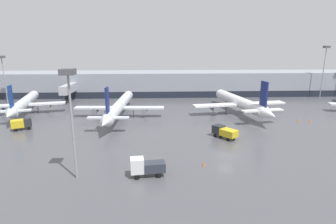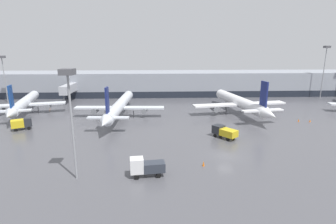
{
  "view_description": "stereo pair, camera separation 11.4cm",
  "coord_description": "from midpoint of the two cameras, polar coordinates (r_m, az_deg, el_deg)",
  "views": [
    {
      "loc": [
        -11.98,
        -41.81,
        18.17
      ],
      "look_at": [
        -9.14,
        19.91,
        3.0
      ],
      "focal_mm": 28.0,
      "sensor_mm": 36.0,
      "label": 1
    },
    {
      "loc": [
        -11.87,
        -41.82,
        18.17
      ],
      "look_at": [
        -9.14,
        19.91,
        3.0
      ],
      "focal_mm": 28.0,
      "sensor_mm": 36.0,
      "label": 2
    }
  ],
  "objects": [
    {
      "name": "traffic_cone_2",
      "position": [
        75.07,
        28.45,
        -1.67
      ],
      "size": [
        0.41,
        0.41,
        0.63
      ],
      "color": "orange",
      "rests_on": "ground_plane"
    },
    {
      "name": "service_truck_2",
      "position": [
        68.22,
        -29.31,
        -2.13
      ],
      "size": [
        4.68,
        3.75,
        2.59
      ],
      "rotation": [
        0.0,
        0.0,
        0.47
      ],
      "color": "gold",
      "rests_on": "ground_plane"
    },
    {
      "name": "traffic_cone_1",
      "position": [
        87.78,
        -24.45,
        0.83
      ],
      "size": [
        0.38,
        0.38,
        0.69
      ],
      "color": "orange",
      "rests_on": "ground_plane"
    },
    {
      "name": "service_truck_1",
      "position": [
        55.28,
        12.1,
        -4.15
      ],
      "size": [
        4.94,
        5.38,
        2.44
      ],
      "rotation": [
        0.0,
        0.0,
        2.25
      ],
      "color": "gold",
      "rests_on": "ground_plane"
    },
    {
      "name": "apron_light_mast_4",
      "position": [
        36.97,
        -20.76,
        4.11
      ],
      "size": [
        1.8,
        1.8,
        15.55
      ],
      "color": "gray",
      "rests_on": "ground_plane"
    },
    {
      "name": "parked_jet_3",
      "position": [
        83.95,
        -28.86,
        1.71
      ],
      "size": [
        21.7,
        32.69,
        9.6
      ],
      "rotation": [
        0.0,
        0.0,
        1.8
      ],
      "color": "silver",
      "rests_on": "ground_plane"
    },
    {
      "name": "parked_jet_1",
      "position": [
        71.26,
        -10.56,
        1.34
      ],
      "size": [
        23.92,
        38.16,
        10.09
      ],
      "rotation": [
        0.0,
        0.0,
        1.52
      ],
      "color": "silver",
      "rests_on": "ground_plane"
    },
    {
      "name": "ground_plane",
      "position": [
        47.13,
        12.4,
        -9.23
      ],
      "size": [
        320.0,
        320.0,
        0.0
      ],
      "primitive_type": "plane",
      "color": "#4C4C51"
    },
    {
      "name": "traffic_cone_3",
      "position": [
        42.47,
        7.71,
        -11.07
      ],
      "size": [
        0.37,
        0.37,
        0.8
      ],
      "color": "orange",
      "rests_on": "ground_plane"
    },
    {
      "name": "service_truck_0",
      "position": [
        38.7,
        -4.85,
        -11.71
      ],
      "size": [
        5.16,
        2.36,
        2.88
      ],
      "rotation": [
        0.0,
        0.0,
        3.26
      ],
      "color": "#2D333D",
      "rests_on": "ground_plane"
    },
    {
      "name": "parked_jet_0",
      "position": [
        76.57,
        15.39,
        2.03
      ],
      "size": [
        27.22,
        34.27,
        10.55
      ],
      "rotation": [
        0.0,
        0.0,
        1.73
      ],
      "color": "white",
      "rests_on": "ground_plane"
    },
    {
      "name": "terminal_building",
      "position": [
        105.31,
        3.82,
        6.3
      ],
      "size": [
        160.0,
        27.32,
        9.0
      ],
      "color": "gray",
      "rests_on": "ground_plane"
    },
    {
      "name": "apron_light_mast_3",
      "position": [
        110.94,
        31.01,
        10.16
      ],
      "size": [
        1.8,
        1.8,
        18.9
      ],
      "color": "gray",
      "rests_on": "ground_plane"
    },
    {
      "name": "traffic_cone_0",
      "position": [
        74.16,
        26.49,
        -1.6
      ],
      "size": [
        0.4,
        0.4,
        0.69
      ],
      "color": "orange",
      "rests_on": "ground_plane"
    },
    {
      "name": "apron_light_mast_0",
      "position": [
        103.58,
        -32.4,
        8.61
      ],
      "size": [
        1.8,
        1.8,
        15.69
      ],
      "color": "gray",
      "rests_on": "ground_plane"
    }
  ]
}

